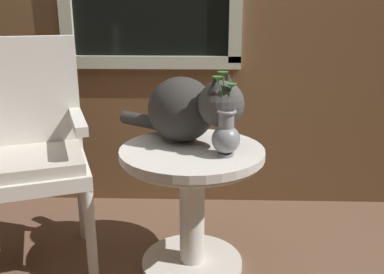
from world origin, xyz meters
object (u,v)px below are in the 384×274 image
Objects in this scene: wicker_chair at (29,144)px; pewter_vase_with_ivy at (226,133)px; wicker_side_table at (192,186)px; cat at (189,108)px.

pewter_vase_with_ivy is at bearing -8.27° from wicker_chair.
cat reaches higher than wicker_side_table.
cat is at bearing 4.22° from wicker_chair.
wicker_side_table is 0.73m from wicker_chair.
wicker_side_table is at bearing 148.11° from pewter_vase_with_ivy.
pewter_vase_with_ivy is at bearing -48.74° from cat.
cat is (0.69, 0.05, 0.15)m from wicker_chair.
wicker_side_table is at bearing -79.43° from cat.
wicker_chair is 3.09× the size of pewter_vase_with_ivy.
pewter_vase_with_ivy is (0.84, -0.12, 0.09)m from wicker_chair.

